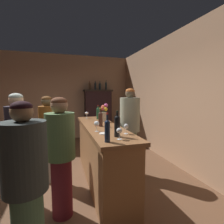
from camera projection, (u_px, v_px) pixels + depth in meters
floor at (63, 192)px, 2.72m from camera, size 8.85×8.85×0.00m
wall_back at (60, 97)px, 5.85m from camera, size 4.99×0.12×2.96m
wall_right at (192, 100)px, 3.29m from camera, size 0.12×6.93×2.96m
bar_counter at (101, 154)px, 3.00m from camera, size 0.58×2.40×1.05m
display_cabinet at (98, 113)px, 6.00m from camera, size 1.00×0.43×1.76m
wine_bottle_pinot at (107, 130)px, 1.90m from camera, size 0.06×0.06×0.34m
wine_bottle_riesling at (98, 113)px, 3.66m from camera, size 0.07×0.07×0.31m
wine_bottle_merlot at (117, 125)px, 2.15m from camera, size 0.08×0.08×0.34m
wine_bottle_syrah at (101, 118)px, 2.84m from camera, size 0.07×0.07×0.32m
wine_glass_front at (87, 113)px, 3.79m from camera, size 0.08×0.08×0.15m
wine_glass_mid at (119, 131)px, 2.02m from camera, size 0.07×0.07×0.14m
wine_glass_rear at (126, 127)px, 2.31m from camera, size 0.06×0.06×0.14m
wine_glass_spare at (97, 124)px, 2.45m from camera, size 0.08×0.08×0.16m
flower_arrangement at (104, 112)px, 3.33m from camera, size 0.15×0.14×0.37m
cheese_plate at (104, 133)px, 2.31m from camera, size 0.14×0.14×0.01m
display_bottle_left at (90, 86)px, 5.81m from camera, size 0.07×0.07×0.29m
display_bottle_midleft at (95, 86)px, 5.87m from camera, size 0.07×0.07×0.31m
display_bottle_center at (100, 86)px, 5.92m from camera, size 0.08×0.08×0.29m
display_bottle_midright at (106, 86)px, 5.98m from camera, size 0.06×0.06×0.34m
patron_tall at (48, 135)px, 3.00m from camera, size 0.31×0.31×1.57m
patron_in_grey at (19, 144)px, 2.36m from camera, size 0.31×0.31×1.61m
patron_near_entrance at (61, 152)px, 2.12m from camera, size 0.36×0.36×1.56m
patron_redhead at (26, 183)px, 1.43m from camera, size 0.37×0.37×1.54m
bartender at (130, 128)px, 3.27m from camera, size 0.39×0.39×1.71m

